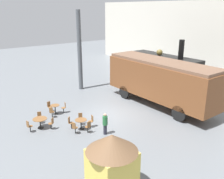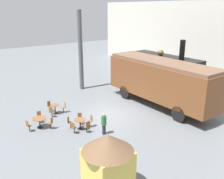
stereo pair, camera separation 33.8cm
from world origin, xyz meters
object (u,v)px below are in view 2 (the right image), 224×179
steam_locomotive (163,69)px  cafe_table_far (80,122)px  cafe_chair_0 (39,116)px  ticket_kiosk (108,161)px  visitor_person (104,123)px  cafe_table_near (39,120)px  cafe_table_mid (55,107)px  passenger_coach_wooden (161,79)px

steam_locomotive → cafe_table_far: bearing=-74.8°
cafe_chair_0 → ticket_kiosk: bearing=18.0°
cafe_chair_0 → cafe_table_far: bearing=54.4°
cafe_table_far → visitor_person: size_ratio=0.54×
visitor_person → ticket_kiosk: size_ratio=0.51×
cafe_table_far → ticket_kiosk: bearing=-18.7°
cafe_table_far → ticket_kiosk: (6.34, -2.14, 1.11)m
cafe_table_near → cafe_table_mid: 2.54m
passenger_coach_wooden → visitor_person: 7.21m
cafe_chair_0 → visitor_person: size_ratio=0.57×
cafe_table_mid → ticket_kiosk: 10.13m
cafe_chair_0 → cafe_table_near: bearing=0.0°
passenger_coach_wooden → cafe_chair_0: size_ratio=12.10×
cafe_table_far → cafe_table_mid: bearing=-175.6°
passenger_coach_wooden → cafe_table_mid: passenger_coach_wooden is taller
cafe_table_mid → steam_locomotive: bearing=88.3°
cafe_table_mid → cafe_table_far: (3.56, 0.27, 0.01)m
cafe_table_far → ticket_kiosk: ticket_kiosk is taller
ticket_kiosk → passenger_coach_wooden: bearing=121.8°
steam_locomotive → cafe_table_mid: bearing=-91.7°
steam_locomotive → cafe_chair_0: (0.46, -13.69, -1.59)m
passenger_coach_wooden → visitor_person: size_ratio=6.90×
passenger_coach_wooden → cafe_table_mid: (-3.73, -8.09, -1.81)m
cafe_table_far → steam_locomotive: bearing=105.2°
cafe_table_near → cafe_table_far: size_ratio=1.22×
passenger_coach_wooden → cafe_table_far: passenger_coach_wooden is taller
passenger_coach_wooden → ticket_kiosk: size_ratio=3.51×
steam_locomotive → passenger_coach_wooden: 5.20m
passenger_coach_wooden → cafe_table_mid: bearing=-114.8°
passenger_coach_wooden → cafe_table_near: bearing=-101.7°
cafe_table_mid → visitor_person: (5.17, 1.19, 0.27)m
ticket_kiosk → cafe_table_far: bearing=161.3°
cafe_table_mid → passenger_coach_wooden: bearing=65.2°
cafe_table_far → visitor_person: bearing=29.8°
steam_locomotive → cafe_table_mid: 12.16m
visitor_person → cafe_chair_0: bearing=-146.9°
cafe_chair_0 → ticket_kiosk: ticket_kiosk is taller
cafe_table_near → passenger_coach_wooden: bearing=78.3°
cafe_table_mid → ticket_kiosk: bearing=-10.7°
cafe_chair_0 → visitor_person: visitor_person is taller
cafe_table_mid → cafe_table_far: cafe_table_mid is taller
cafe_table_far → cafe_chair_0: size_ratio=0.94×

